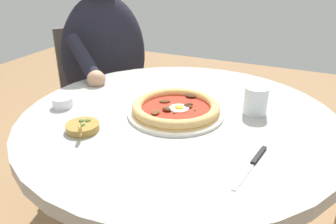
{
  "coord_description": "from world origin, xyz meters",
  "views": [
    {
      "loc": [
        -0.86,
        -0.35,
        1.17
      ],
      "look_at": [
        -0.02,
        0.03,
        0.73
      ],
      "focal_mm": 35.91,
      "sensor_mm": 36.0,
      "label": 1
    }
  ],
  "objects_px": {
    "dining_table": "(178,149)",
    "water_glass": "(255,102)",
    "pizza_on_plate": "(176,109)",
    "steak_knife": "(255,161)",
    "cafe_chair_diner": "(100,90)",
    "olive_pan": "(83,127)",
    "diner_person": "(108,93)",
    "ramekin_capers": "(63,102)"
  },
  "relations": [
    {
      "from": "diner_person",
      "to": "steak_knife",
      "type": "bearing_deg",
      "value": -125.18
    },
    {
      "from": "water_glass",
      "to": "steak_knife",
      "type": "relative_size",
      "value": 0.43
    },
    {
      "from": "dining_table",
      "to": "diner_person",
      "type": "xyz_separation_m",
      "value": [
        0.41,
        0.55,
        -0.05
      ]
    },
    {
      "from": "diner_person",
      "to": "cafe_chair_diner",
      "type": "bearing_deg",
      "value": 52.35
    },
    {
      "from": "water_glass",
      "to": "olive_pan",
      "type": "bearing_deg",
      "value": 127.21
    },
    {
      "from": "steak_knife",
      "to": "olive_pan",
      "type": "height_order",
      "value": "olive_pan"
    },
    {
      "from": "diner_person",
      "to": "cafe_chair_diner",
      "type": "xyz_separation_m",
      "value": [
        0.08,
        0.11,
        -0.03
      ]
    },
    {
      "from": "dining_table",
      "to": "pizza_on_plate",
      "type": "bearing_deg",
      "value": 95.0
    },
    {
      "from": "pizza_on_plate",
      "to": "cafe_chair_diner",
      "type": "bearing_deg",
      "value": 52.59
    },
    {
      "from": "pizza_on_plate",
      "to": "water_glass",
      "type": "distance_m",
      "value": 0.25
    },
    {
      "from": "dining_table",
      "to": "water_glass",
      "type": "xyz_separation_m",
      "value": [
        0.11,
        -0.21,
        0.16
      ]
    },
    {
      "from": "steak_knife",
      "to": "diner_person",
      "type": "xyz_separation_m",
      "value": [
        0.57,
        0.81,
        -0.18
      ]
    },
    {
      "from": "dining_table",
      "to": "water_glass",
      "type": "bearing_deg",
      "value": -62.46
    },
    {
      "from": "dining_table",
      "to": "ramekin_capers",
      "type": "xyz_separation_m",
      "value": [
        -0.1,
        0.36,
        0.14
      ]
    },
    {
      "from": "dining_table",
      "to": "steak_knife",
      "type": "relative_size",
      "value": 4.87
    },
    {
      "from": "water_glass",
      "to": "ramekin_capers",
      "type": "xyz_separation_m",
      "value": [
        -0.21,
        0.57,
        -0.02
      ]
    },
    {
      "from": "pizza_on_plate",
      "to": "olive_pan",
      "type": "height_order",
      "value": "olive_pan"
    },
    {
      "from": "pizza_on_plate",
      "to": "diner_person",
      "type": "distance_m",
      "value": 0.71
    },
    {
      "from": "olive_pan",
      "to": "diner_person",
      "type": "bearing_deg",
      "value": 29.22
    },
    {
      "from": "diner_person",
      "to": "cafe_chair_diner",
      "type": "height_order",
      "value": "diner_person"
    },
    {
      "from": "water_glass",
      "to": "ramekin_capers",
      "type": "height_order",
      "value": "water_glass"
    },
    {
      "from": "olive_pan",
      "to": "cafe_chair_diner",
      "type": "distance_m",
      "value": 0.86
    },
    {
      "from": "steak_knife",
      "to": "cafe_chair_diner",
      "type": "bearing_deg",
      "value": 54.52
    },
    {
      "from": "olive_pan",
      "to": "dining_table",
      "type": "bearing_deg",
      "value": -44.97
    },
    {
      "from": "dining_table",
      "to": "ramekin_capers",
      "type": "relative_size",
      "value": 14.98
    },
    {
      "from": "olive_pan",
      "to": "water_glass",
      "type": "bearing_deg",
      "value": -52.79
    },
    {
      "from": "ramekin_capers",
      "to": "diner_person",
      "type": "distance_m",
      "value": 0.57
    },
    {
      "from": "steak_knife",
      "to": "cafe_chair_diner",
      "type": "distance_m",
      "value": 1.15
    },
    {
      "from": "ramekin_capers",
      "to": "olive_pan",
      "type": "relative_size",
      "value": 0.6
    },
    {
      "from": "cafe_chair_diner",
      "to": "olive_pan",
      "type": "bearing_deg",
      "value": -147.13
    },
    {
      "from": "cafe_chair_diner",
      "to": "ramekin_capers",
      "type": "bearing_deg",
      "value": -153.76
    },
    {
      "from": "steak_knife",
      "to": "ramekin_capers",
      "type": "distance_m",
      "value": 0.63
    },
    {
      "from": "ramekin_capers",
      "to": "cafe_chair_diner",
      "type": "xyz_separation_m",
      "value": [
        0.59,
        0.29,
        -0.22
      ]
    },
    {
      "from": "dining_table",
      "to": "olive_pan",
      "type": "bearing_deg",
      "value": 135.03
    },
    {
      "from": "pizza_on_plate",
      "to": "steak_knife",
      "type": "distance_m",
      "value": 0.32
    },
    {
      "from": "water_glass",
      "to": "pizza_on_plate",
      "type": "bearing_deg",
      "value": 116.64
    },
    {
      "from": "pizza_on_plate",
      "to": "olive_pan",
      "type": "distance_m",
      "value": 0.28
    },
    {
      "from": "dining_table",
      "to": "water_glass",
      "type": "relative_size",
      "value": 11.38
    },
    {
      "from": "dining_table",
      "to": "water_glass",
      "type": "distance_m",
      "value": 0.29
    },
    {
      "from": "steak_knife",
      "to": "cafe_chair_diner",
      "type": "height_order",
      "value": "cafe_chair_diner"
    },
    {
      "from": "olive_pan",
      "to": "diner_person",
      "type": "xyz_separation_m",
      "value": [
        0.62,
        0.34,
        -0.18
      ]
    },
    {
      "from": "ramekin_capers",
      "to": "diner_person",
      "type": "xyz_separation_m",
      "value": [
        0.51,
        0.18,
        -0.19
      ]
    }
  ]
}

